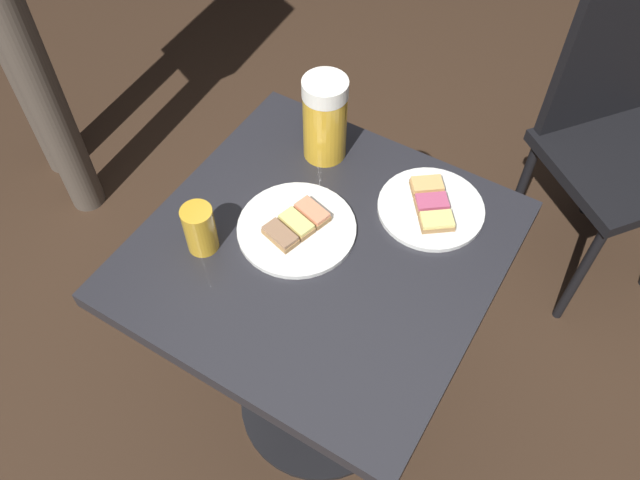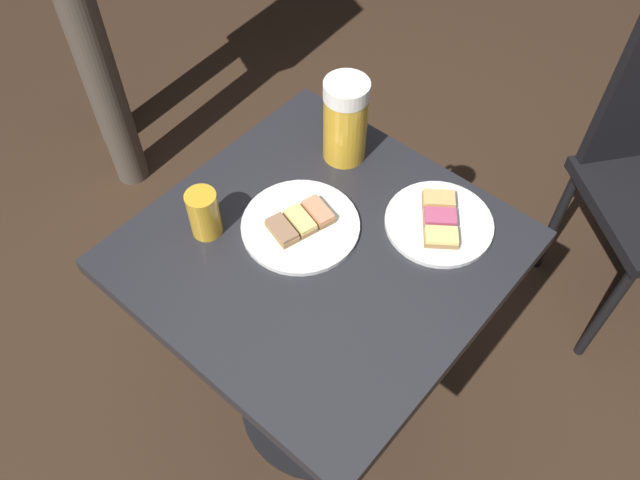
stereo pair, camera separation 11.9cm
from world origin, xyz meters
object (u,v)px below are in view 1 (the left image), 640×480
(plate_far, at_px, (431,207))
(beer_glass_small, at_px, (200,229))
(plate_near, at_px, (297,227))
(cafe_chair, at_px, (617,126))
(beer_mug, at_px, (324,118))

(plate_far, xyz_separation_m, beer_glass_small, (0.33, 0.30, 0.04))
(plate_near, relative_size, beer_glass_small, 2.26)
(cafe_chair, bearing_deg, beer_glass_small, 7.54)
(plate_far, height_order, beer_glass_small, beer_glass_small)
(plate_near, xyz_separation_m, cafe_chair, (-0.45, -0.87, -0.22))
(beer_glass_small, height_order, cafe_chair, cafe_chair)
(beer_glass_small, bearing_deg, plate_far, -137.41)
(plate_near, xyz_separation_m, beer_mug, (0.06, -0.21, 0.09))
(cafe_chair, bearing_deg, beer_mug, -0.04)
(plate_near, height_order, plate_far, same)
(plate_far, distance_m, beer_mug, 0.28)
(plate_near, xyz_separation_m, beer_glass_small, (0.13, 0.12, 0.04))
(plate_near, xyz_separation_m, plate_far, (-0.20, -0.18, 0.00))
(plate_near, height_order, beer_glass_small, beer_glass_small)
(beer_mug, relative_size, beer_glass_small, 1.86)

